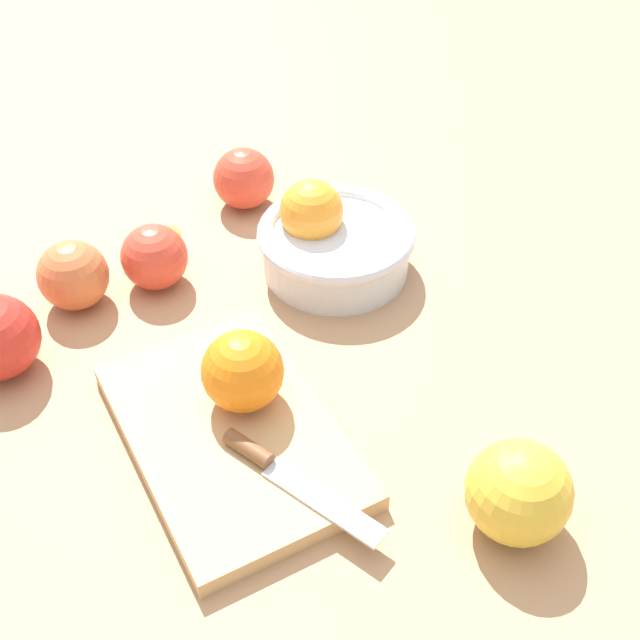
# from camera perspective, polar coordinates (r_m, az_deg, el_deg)

# --- Properties ---
(ground_plane) EXTENTS (2.40, 2.40, 0.00)m
(ground_plane) POSITION_cam_1_polar(r_m,az_deg,el_deg) (0.78, -6.16, -2.89)
(ground_plane) COLOR tan
(bowl) EXTENTS (0.16, 0.16, 0.10)m
(bowl) POSITION_cam_1_polar(r_m,az_deg,el_deg) (0.86, 0.84, 5.54)
(bowl) COLOR silver
(bowl) RESTS_ON ground_plane
(cutting_board) EXTENTS (0.28, 0.21, 0.02)m
(cutting_board) POSITION_cam_1_polar(r_m,az_deg,el_deg) (0.71, -6.14, -7.87)
(cutting_board) COLOR tan
(cutting_board) RESTS_ON ground_plane
(orange_on_board) EXTENTS (0.07, 0.07, 0.07)m
(orange_on_board) POSITION_cam_1_polar(r_m,az_deg,el_deg) (0.70, -5.76, -3.63)
(orange_on_board) COLOR orange
(orange_on_board) RESTS_ON cutting_board
(knife) EXTENTS (0.14, 0.10, 0.01)m
(knife) POSITION_cam_1_polar(r_m,az_deg,el_deg) (0.67, -2.80, -10.37)
(knife) COLOR silver
(knife) RESTS_ON cutting_board
(apple_front_left) EXTENTS (0.07, 0.07, 0.07)m
(apple_front_left) POSITION_cam_1_polar(r_m,az_deg,el_deg) (0.85, -16.71, 2.99)
(apple_front_left) COLOR #CC6638
(apple_front_left) RESTS_ON ground_plane
(apple_front_left_2) EXTENTS (0.07, 0.07, 0.07)m
(apple_front_left_2) POSITION_cam_1_polar(r_m,az_deg,el_deg) (0.86, -11.39, 4.31)
(apple_front_left_2) COLOR #D6422D
(apple_front_left_2) RESTS_ON ground_plane
(apple_back_right) EXTENTS (0.08, 0.08, 0.08)m
(apple_back_right) POSITION_cam_1_polar(r_m,az_deg,el_deg) (0.65, 13.57, -11.50)
(apple_back_right) COLOR gold
(apple_back_right) RESTS_ON ground_plane
(apple_back_left) EXTENTS (0.07, 0.07, 0.07)m
(apple_back_left) POSITION_cam_1_polar(r_m,az_deg,el_deg) (0.96, -5.30, 9.72)
(apple_back_left) COLOR #D6422D
(apple_back_left) RESTS_ON ground_plane
(citrus_peel) EXTENTS (0.06, 0.06, 0.01)m
(citrus_peel) POSITION_cam_1_polar(r_m,az_deg,el_deg) (0.93, -10.84, 5.70)
(citrus_peel) COLOR orange
(citrus_peel) RESTS_ON ground_plane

